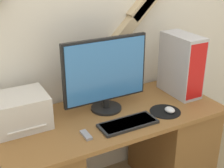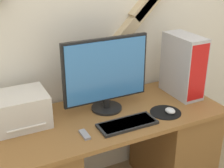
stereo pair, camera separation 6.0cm
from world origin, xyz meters
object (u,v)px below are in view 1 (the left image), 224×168
at_px(monitor, 106,73).
at_px(computer_tower, 181,65).
at_px(printer, 21,111).
at_px(keyboard, 128,123).
at_px(mouse, 170,110).
at_px(remote_control, 86,135).

distance_m(monitor, computer_tower, 0.62).
bearing_deg(printer, keyboard, -27.98).
bearing_deg(mouse, remote_control, 179.58).
bearing_deg(keyboard, computer_tower, 20.68).
height_order(keyboard, mouse, mouse).
distance_m(keyboard, remote_control, 0.29).
xyz_separation_m(monitor, computer_tower, (0.62, -0.04, -0.04)).
relative_size(keyboard, printer, 1.15).
height_order(mouse, remote_control, mouse).
bearing_deg(remote_control, computer_tower, 13.81).
height_order(monitor, computer_tower, monitor).
bearing_deg(remote_control, mouse, -0.42).
bearing_deg(remote_control, monitor, 43.40).
xyz_separation_m(keyboard, printer, (-0.60, 0.32, 0.09)).
xyz_separation_m(mouse, computer_tower, (0.26, 0.22, 0.21)).
bearing_deg(remote_control, keyboard, -1.45).
relative_size(monitor, mouse, 7.67).
height_order(mouse, printer, printer).
height_order(keyboard, remote_control, keyboard).
bearing_deg(monitor, computer_tower, -3.24).
bearing_deg(computer_tower, mouse, -139.68).
distance_m(keyboard, mouse, 0.34).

